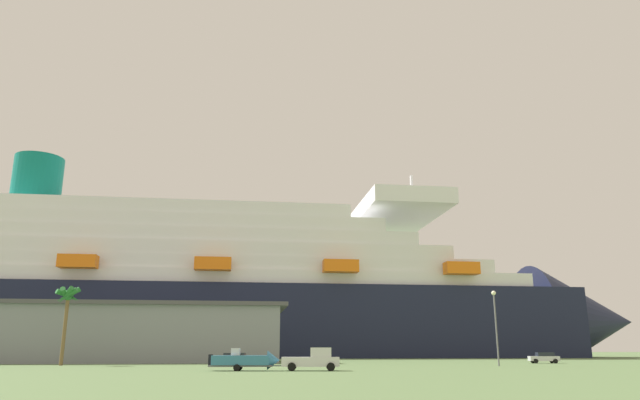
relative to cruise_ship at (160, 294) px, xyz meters
The scene contains 10 objects.
ground_plane 53.33m from the cruise_ship, 56.92° to the right, with size 600.00×600.00×0.00m, color #567042.
cruise_ship is the anchor object (origin of this frame).
terminal_building 47.51m from the cruise_ship, 91.27° to the right, with size 63.33×28.80×8.97m.
pickup_truck 93.33m from the cruise_ship, 69.21° to the right, with size 5.70×2.52×2.20m.
small_boat_on_trailer 91.00m from the cruise_ship, 72.92° to the right, with size 7.78×2.31×2.15m.
palm_tree 65.83m from the cruise_ship, 88.85° to the right, with size 3.36×3.15×10.13m.
street_lamp 92.22m from the cruise_ship, 51.93° to the right, with size 0.56×0.56×9.26m.
parked_car_red_hatchback 72.77m from the cruise_ship, 70.49° to the right, with size 4.85×2.39×1.58m.
parked_car_silver_sedan 91.23m from the cruise_ship, 40.26° to the right, with size 4.47×2.56×1.58m.
parked_car_black_coupe 53.75m from the cruise_ship, 92.55° to the right, with size 4.91×2.44×1.58m.
Camera 1 is at (1.58, -71.86, 2.06)m, focal length 32.38 mm.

